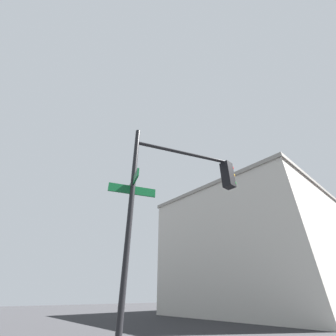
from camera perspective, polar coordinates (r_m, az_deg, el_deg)
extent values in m
cylinder|color=black|center=(4.68, -10.69, -17.62)|extent=(0.12, 0.12, 5.67)
cylinder|color=black|center=(6.08, 4.38, 4.01)|extent=(1.06, 2.60, 0.09)
cube|color=black|center=(6.47, 15.72, -1.84)|extent=(0.28, 0.28, 0.80)
sphere|color=red|center=(6.68, 16.48, -0.17)|extent=(0.18, 0.18, 0.18)
sphere|color=orange|center=(6.56, 16.80, -2.05)|extent=(0.18, 0.18, 0.18)
sphere|color=green|center=(6.44, 17.13, -3.99)|extent=(0.18, 0.18, 0.18)
cube|color=#0F5128|center=(5.02, -9.53, -5.88)|extent=(0.43, 1.04, 0.20)
cube|color=#0F5128|center=(5.12, -9.32, -3.66)|extent=(0.95, 0.39, 0.20)
cube|color=#BCB7AD|center=(30.02, 23.67, -20.64)|extent=(16.61, 18.73, 11.98)
cube|color=gray|center=(31.49, 21.30, -9.64)|extent=(16.91, 19.03, 0.40)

